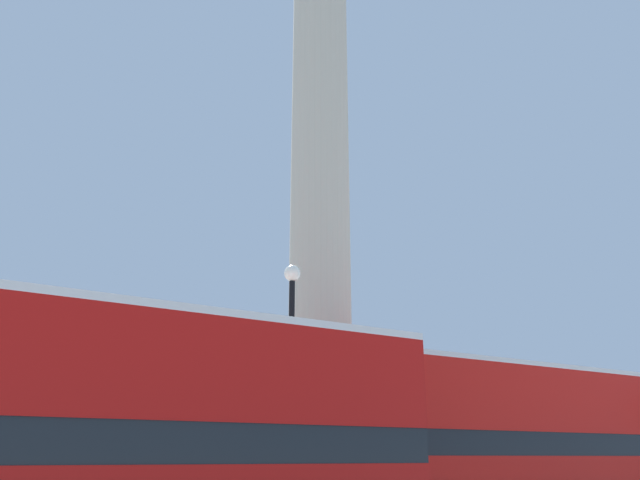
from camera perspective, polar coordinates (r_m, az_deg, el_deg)
monument_column at (r=20.71m, az=0.00°, el=2.72°), size 5.24×5.24×25.40m
bus_a at (r=17.77m, az=17.71°, el=-17.48°), size 11.17×3.43×4.45m
bus_c at (r=9.73m, az=-22.58°, el=-16.83°), size 11.23×3.37×4.23m
equestrian_statue at (r=28.10m, az=15.53°, el=-19.45°), size 3.52×2.90×6.01m
street_lamp at (r=14.64m, az=-2.72°, el=-13.78°), size 0.40×0.40×6.60m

